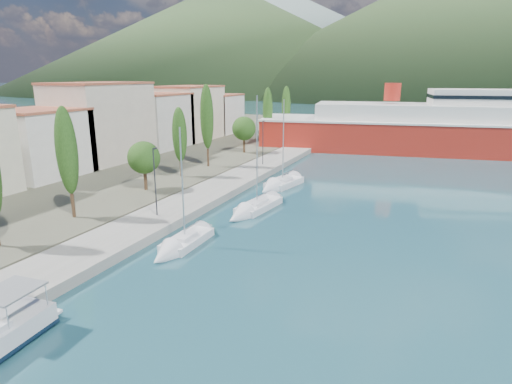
% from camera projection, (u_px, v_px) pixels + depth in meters
% --- Properties ---
extents(ground, '(1400.00, 1400.00, 0.00)m').
position_uv_depth(ground, '(394.00, 119.00, 130.55)').
color(ground, '#23515D').
extents(quay, '(5.00, 88.00, 0.80)m').
position_uv_depth(quay, '(227.00, 185.00, 50.68)').
color(quay, gray).
rests_on(quay, ground).
extents(land_strip, '(70.00, 148.00, 0.70)m').
position_uv_depth(land_strip, '(58.00, 150.00, 74.10)').
color(land_strip, '#565644').
rests_on(land_strip, ground).
extents(town_buildings, '(9.20, 69.20, 11.30)m').
position_uv_depth(town_buildings, '(128.00, 123.00, 67.78)').
color(town_buildings, beige).
rests_on(town_buildings, land_strip).
extents(tree_row, '(3.84, 65.43, 11.16)m').
position_uv_depth(tree_row, '(207.00, 129.00, 58.14)').
color(tree_row, '#47301E').
rests_on(tree_row, land_strip).
extents(lamp_posts, '(0.15, 45.68, 6.06)m').
position_uv_depth(lamp_posts, '(165.00, 176.00, 39.00)').
color(lamp_posts, '#2D2D33').
rests_on(lamp_posts, quay).
extents(sailboat_near, '(2.19, 7.06, 10.11)m').
position_uv_depth(sailboat_near, '(175.00, 248.00, 32.37)').
color(sailboat_near, silver).
rests_on(sailboat_near, ground).
extents(sailboat_mid, '(3.23, 8.57, 12.02)m').
position_uv_depth(sailboat_mid, '(248.00, 211.00, 41.12)').
color(sailboat_mid, silver).
rests_on(sailboat_mid, ground).
extents(sailboat_far, '(3.82, 7.97, 11.25)m').
position_uv_depth(sailboat_far, '(276.00, 186.00, 50.24)').
color(sailboat_far, silver).
rests_on(sailboat_far, ground).
extents(ferry, '(63.19, 23.12, 12.29)m').
position_uv_depth(ferry, '(442.00, 130.00, 73.67)').
color(ferry, red).
rests_on(ferry, ground).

